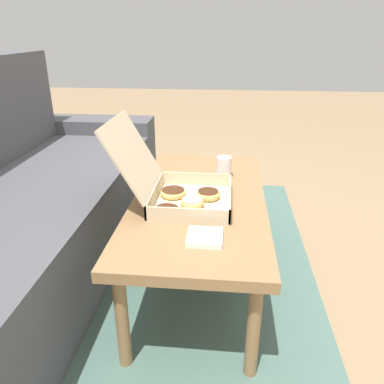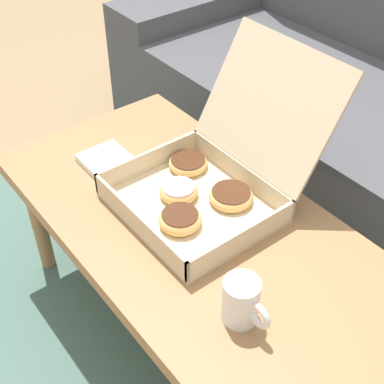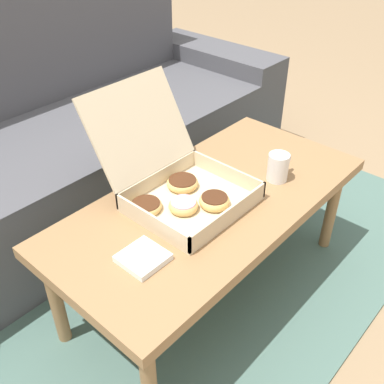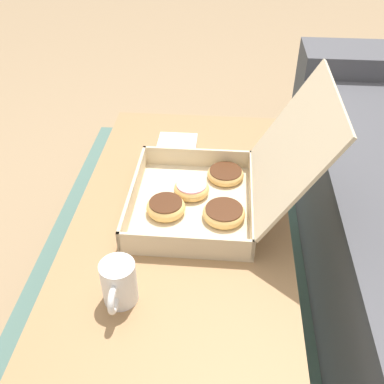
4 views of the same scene
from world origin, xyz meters
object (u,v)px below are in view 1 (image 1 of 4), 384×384
Objects in this scene: coffee_table at (199,206)px; coffee_mug at (224,167)px; pastry_box at (176,189)px; couch at (11,211)px.

coffee_table is 0.28m from coffee_mug.
pastry_box is at bearing 149.88° from coffee_mug.
coffee_mug is (0.24, -0.10, 0.09)m from coffee_table.
coffee_table is 10.01× the size of coffee_mug.
pastry_box is 0.37m from coffee_mug.
coffee_table is (0.00, -0.86, 0.07)m from couch.
couch is at bearing 104.14° from coffee_mug.
coffee_mug reaches higher than coffee_table.
couch reaches higher than coffee_mug.
coffee_table is at bearing -48.69° from pastry_box.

